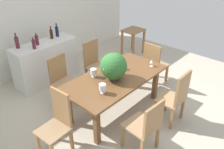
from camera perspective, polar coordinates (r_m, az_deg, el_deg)
name	(u,v)px	position (r m, az deg, el deg)	size (l,w,h in m)	color
ground_plane	(113,108)	(4.62, 0.25, -8.37)	(7.04, 7.04, 0.00)	#BCB29E
back_wall	(31,19)	(5.90, -19.46, 12.92)	(6.40, 0.10, 2.60)	silver
dining_table	(115,81)	(4.22, 0.87, -1.72)	(1.98, 0.99, 0.75)	brown
chair_far_left	(62,77)	(4.67, -12.28, -0.72)	(0.50, 0.49, 0.97)	olive
chair_foot_end	(154,62)	(5.19, 10.27, 2.95)	(0.48, 0.47, 1.00)	olive
chair_far_right	(94,61)	(5.16, -4.40, 3.29)	(0.45, 0.45, 1.02)	olive
chair_near_left	(147,125)	(3.52, 8.58, -12.17)	(0.49, 0.49, 0.95)	olive
chair_near_right	(177,96)	(4.13, 15.68, -5.13)	(0.46, 0.41, 1.03)	olive
chair_head_end	(58,121)	(3.58, -13.25, -11.01)	(0.47, 0.43, 1.05)	olive
flower_centerpiece	(114,66)	(3.97, 0.38, 2.01)	(0.47, 0.47, 0.49)	#333338
crystal_vase_left	(93,72)	(4.11, -4.61, 0.64)	(0.11, 0.11, 0.16)	silver
crystal_vase_center_near	(117,63)	(4.37, 1.21, 2.78)	(0.09, 0.09, 0.20)	silver
crystal_vase_right	(102,87)	(3.66, -2.38, -3.21)	(0.11, 0.11, 0.17)	silver
wine_glass	(152,62)	(4.53, 9.79, 3.18)	(0.07, 0.07, 0.15)	silver
kitchen_counter	(46,62)	(5.50, -15.91, 2.93)	(1.46, 0.53, 0.95)	silver
wine_bottle_dark	(51,34)	(5.48, -14.76, 9.70)	(0.07, 0.07, 0.29)	black
wine_bottle_amber	(17,42)	(5.17, -22.45, 7.39)	(0.08, 0.08, 0.33)	#511E28
wine_bottle_tall	(57,31)	(5.58, -13.45, 10.36)	(0.08, 0.08, 0.31)	#0F1E38
wine_bottle_clear	(37,40)	(5.21, -18.09, 8.10)	(0.08, 0.08, 0.26)	#511E28
wine_bottle_green	(34,44)	(5.03, -18.78, 7.10)	(0.07, 0.07, 0.25)	#511E28
side_table	(133,36)	(6.67, 5.26, 9.39)	(0.57, 0.49, 0.73)	olive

